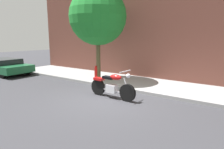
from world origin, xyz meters
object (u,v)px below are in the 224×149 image
(motorcycle, at_px, (112,86))
(parked_car_green, at_px, (4,66))
(street_tree, at_px, (98,17))
(fire_hydrant, at_px, (96,74))

(motorcycle, height_order, parked_car_green, motorcycle)
(motorcycle, height_order, street_tree, street_tree)
(motorcycle, relative_size, parked_car_green, 0.52)
(street_tree, bearing_deg, motorcycle, -40.34)
(motorcycle, distance_m, parked_car_green, 8.94)
(parked_car_green, distance_m, fire_hydrant, 6.80)
(parked_car_green, bearing_deg, fire_hydrant, 14.64)
(parked_car_green, height_order, fire_hydrant, parked_car_green)
(parked_car_green, bearing_deg, motorcycle, -0.84)
(motorcycle, distance_m, fire_hydrant, 3.00)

